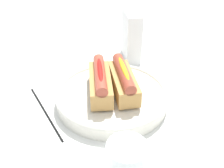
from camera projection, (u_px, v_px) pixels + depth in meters
ground_plane at (119, 102)px, 0.65m from camera, size 2.40×2.40×0.00m
serving_bowl at (112, 96)px, 0.63m from camera, size 0.27×0.27×0.04m
hotdog_front at (100, 82)px, 0.60m from camera, size 0.15×0.05×0.06m
hotdog_back at (123, 80)px, 0.61m from camera, size 0.15×0.06×0.06m
water_glass at (126, 167)px, 0.43m from camera, size 0.07×0.07×0.09m
napkin_box at (131, 36)px, 0.80m from camera, size 0.11×0.05×0.15m
chopstick_near at (45, 112)px, 0.61m from camera, size 0.20×0.10×0.01m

